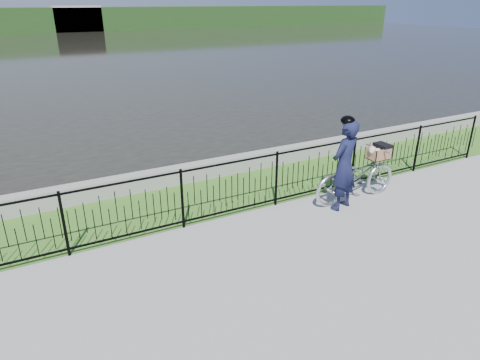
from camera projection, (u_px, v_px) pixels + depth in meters
ground at (276, 255)px, 7.02m from camera, size 120.00×120.00×0.00m
grass_strip at (211, 196)px, 9.13m from camera, size 60.00×2.00×0.01m
water at (52, 53)px, 33.86m from camera, size 120.00×120.00×0.00m
quay_wall at (193, 172)px, 9.87m from camera, size 60.00×0.30×0.40m
fence at (232, 188)px, 8.10m from camera, size 14.00×0.06×1.15m
far_treeline at (27, 20)px, 55.24m from camera, size 120.00×6.00×3.00m
far_building_right at (77, 19)px, 56.58m from camera, size 6.00×3.00×3.20m
bicycle_rig at (356, 175)px, 8.79m from camera, size 2.01×0.70×1.14m
cyclist at (344, 165)px, 8.27m from camera, size 0.76×0.62×1.88m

